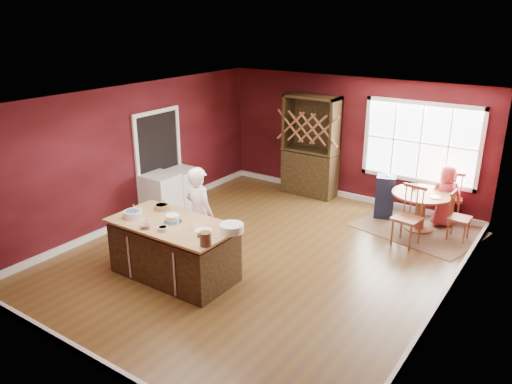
# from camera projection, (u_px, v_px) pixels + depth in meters

# --- Properties ---
(room_shell) EXTENTS (7.00, 7.00, 7.00)m
(room_shell) POSITION_uv_depth(u_px,v_px,m) (262.00, 182.00, 8.16)
(room_shell) COLOR brown
(room_shell) RESTS_ON ground
(window) EXTENTS (2.36, 0.10, 1.66)m
(window) POSITION_uv_depth(u_px,v_px,m) (421.00, 143.00, 9.99)
(window) COLOR white
(window) RESTS_ON room_shell
(doorway) EXTENTS (0.08, 1.26, 2.13)m
(doorway) POSITION_uv_depth(u_px,v_px,m) (159.00, 163.00, 10.31)
(doorway) COLOR white
(doorway) RESTS_ON room_shell
(kitchen_island) EXTENTS (2.01, 1.05, 0.92)m
(kitchen_island) POSITION_uv_depth(u_px,v_px,m) (174.00, 251.00, 7.82)
(kitchen_island) COLOR black
(kitchen_island) RESTS_ON ground
(dining_table) EXTENTS (1.12, 1.12, 0.75)m
(dining_table) POSITION_uv_depth(u_px,v_px,m) (421.00, 204.00, 9.48)
(dining_table) COLOR olive
(dining_table) RESTS_ON ground
(baker) EXTENTS (0.63, 0.46, 1.62)m
(baker) POSITION_uv_depth(u_px,v_px,m) (199.00, 214.00, 8.27)
(baker) COLOR white
(baker) RESTS_ON ground
(layer_cake) EXTENTS (0.30, 0.30, 0.12)m
(layer_cake) POSITION_uv_depth(u_px,v_px,m) (172.00, 219.00, 7.65)
(layer_cake) COLOR white
(layer_cake) RESTS_ON kitchen_island
(bowl_blue) EXTENTS (0.29, 0.29, 0.11)m
(bowl_blue) POSITION_uv_depth(u_px,v_px,m) (133.00, 214.00, 7.83)
(bowl_blue) COLOR white
(bowl_blue) RESTS_ON kitchen_island
(bowl_yellow) EXTENTS (0.23, 0.23, 0.09)m
(bowl_yellow) POSITION_uv_depth(u_px,v_px,m) (162.00, 207.00, 8.15)
(bowl_yellow) COLOR olive
(bowl_yellow) RESTS_ON kitchen_island
(bowl_pink) EXTENTS (0.16, 0.16, 0.06)m
(bowl_pink) POSITION_uv_depth(u_px,v_px,m) (145.00, 227.00, 7.45)
(bowl_pink) COLOR silver
(bowl_pink) RESTS_ON kitchen_island
(bowl_olive) EXTENTS (0.16, 0.16, 0.06)m
(bowl_olive) POSITION_uv_depth(u_px,v_px,m) (163.00, 229.00, 7.38)
(bowl_olive) COLOR white
(bowl_olive) RESTS_ON kitchen_island
(drinking_glass) EXTENTS (0.07, 0.07, 0.14)m
(drinking_glass) POSITION_uv_depth(u_px,v_px,m) (191.00, 226.00, 7.38)
(drinking_glass) COLOR silver
(drinking_glass) RESTS_ON kitchen_island
(dinner_plate) EXTENTS (0.26, 0.26, 0.02)m
(dinner_plate) POSITION_uv_depth(u_px,v_px,m) (203.00, 231.00, 7.36)
(dinner_plate) COLOR beige
(dinner_plate) RESTS_ON kitchen_island
(white_tub) EXTENTS (0.36, 0.36, 0.12)m
(white_tub) POSITION_uv_depth(u_px,v_px,m) (232.00, 228.00, 7.32)
(white_tub) COLOR white
(white_tub) RESTS_ON kitchen_island
(stoneware_crock) EXTENTS (0.17, 0.17, 0.20)m
(stoneware_crock) POSITION_uv_depth(u_px,v_px,m) (206.00, 239.00, 6.88)
(stoneware_crock) COLOR brown
(stoneware_crock) RESTS_ON kitchen_island
(toy_figurine) EXTENTS (0.05, 0.05, 0.08)m
(toy_figurine) POSITION_uv_depth(u_px,v_px,m) (199.00, 235.00, 7.15)
(toy_figurine) COLOR orange
(toy_figurine) RESTS_ON kitchen_island
(rug) EXTENTS (2.47, 2.09, 0.01)m
(rug) POSITION_uv_depth(u_px,v_px,m) (418.00, 229.00, 9.66)
(rug) COLOR brown
(rug) RESTS_ON ground
(chair_east) EXTENTS (0.37, 0.39, 0.92)m
(chair_east) POSITION_uv_depth(u_px,v_px,m) (460.00, 216.00, 9.09)
(chair_east) COLOR brown
(chair_east) RESTS_ON ground
(chair_south) EXTENTS (0.52, 0.50, 1.10)m
(chair_south) POSITION_uv_depth(u_px,v_px,m) (407.00, 216.00, 8.87)
(chair_south) COLOR brown
(chair_south) RESTS_ON ground
(chair_north) EXTENTS (0.55, 0.53, 1.08)m
(chair_north) POSITION_uv_depth(u_px,v_px,m) (450.00, 195.00, 9.91)
(chair_north) COLOR olive
(chair_north) RESTS_ON ground
(seated_woman) EXTENTS (0.72, 0.65, 1.23)m
(seated_woman) POSITION_uv_depth(u_px,v_px,m) (445.00, 196.00, 9.64)
(seated_woman) COLOR #BA3D47
(seated_woman) RESTS_ON ground
(high_chair) EXTENTS (0.47, 0.47, 0.91)m
(high_chair) POSITION_uv_depth(u_px,v_px,m) (385.00, 196.00, 10.11)
(high_chair) COLOR black
(high_chair) RESTS_ON ground
(toddler) EXTENTS (0.18, 0.14, 0.26)m
(toddler) POSITION_uv_depth(u_px,v_px,m) (391.00, 178.00, 10.06)
(toddler) COLOR #8CA5BF
(toddler) RESTS_ON high_chair
(table_plate) EXTENTS (0.22, 0.22, 0.02)m
(table_plate) POSITION_uv_depth(u_px,v_px,m) (436.00, 197.00, 9.17)
(table_plate) COLOR beige
(table_plate) RESTS_ON dining_table
(table_cup) EXTENTS (0.14, 0.14, 0.10)m
(table_cup) POSITION_uv_depth(u_px,v_px,m) (415.00, 186.00, 9.62)
(table_cup) COLOR beige
(table_cup) RESTS_ON dining_table
(hutch) EXTENTS (1.24, 0.51, 2.26)m
(hutch) POSITION_uv_depth(u_px,v_px,m) (311.00, 146.00, 11.18)
(hutch) COLOR black
(hutch) RESTS_ON ground
(washer) EXTENTS (0.63, 0.61, 0.92)m
(washer) POSITION_uv_depth(u_px,v_px,m) (161.00, 196.00, 10.08)
(washer) COLOR silver
(washer) RESTS_ON ground
(dryer) EXTENTS (0.60, 0.58, 0.87)m
(dryer) POSITION_uv_depth(u_px,v_px,m) (183.00, 189.00, 10.59)
(dryer) COLOR silver
(dryer) RESTS_ON ground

